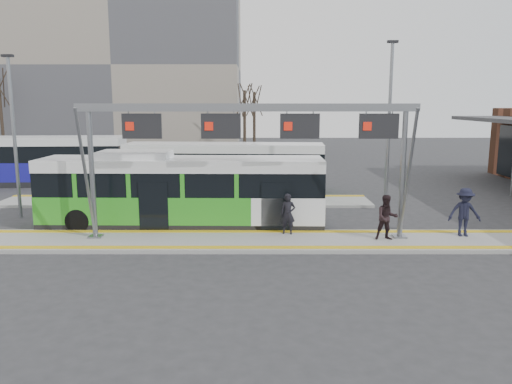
{
  "coord_description": "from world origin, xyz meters",
  "views": [
    {
      "loc": [
        -0.16,
        -18.76,
        5.36
      ],
      "look_at": [
        -0.17,
        3.0,
        1.48
      ],
      "focal_mm": 35.0,
      "sensor_mm": 36.0,
      "label": 1
    }
  ],
  "objects_px": {
    "gantry": "(251,132)",
    "passenger_c": "(464,212)",
    "passenger_b": "(387,218)",
    "passenger_a": "(288,214)",
    "hero_bus": "(182,192)"
  },
  "relations": [
    {
      "from": "hero_bus",
      "to": "passenger_c",
      "type": "bearing_deg",
      "value": -9.63
    },
    {
      "from": "gantry",
      "to": "passenger_c",
      "type": "bearing_deg",
      "value": 1.49
    },
    {
      "from": "gantry",
      "to": "passenger_c",
      "type": "distance_m",
      "value": 9.01
    },
    {
      "from": "gantry",
      "to": "hero_bus",
      "type": "bearing_deg",
      "value": 142.06
    },
    {
      "from": "passenger_a",
      "to": "passenger_b",
      "type": "height_order",
      "value": "passenger_b"
    },
    {
      "from": "hero_bus",
      "to": "passenger_a",
      "type": "height_order",
      "value": "hero_bus"
    },
    {
      "from": "hero_bus",
      "to": "passenger_b",
      "type": "relative_size",
      "value": 6.96
    },
    {
      "from": "passenger_c",
      "to": "hero_bus",
      "type": "bearing_deg",
      "value": 173.4
    },
    {
      "from": "hero_bus",
      "to": "passenger_c",
      "type": "distance_m",
      "value": 11.69
    },
    {
      "from": "hero_bus",
      "to": "passenger_b",
      "type": "bearing_deg",
      "value": -17.01
    },
    {
      "from": "passenger_a",
      "to": "passenger_b",
      "type": "bearing_deg",
      "value": -4.74
    },
    {
      "from": "gantry",
      "to": "passenger_b",
      "type": "bearing_deg",
      "value": -3.45
    },
    {
      "from": "passenger_a",
      "to": "passenger_c",
      "type": "xyz_separation_m",
      "value": [
        6.96,
        -0.35,
        0.15
      ]
    },
    {
      "from": "passenger_a",
      "to": "passenger_c",
      "type": "distance_m",
      "value": 6.97
    },
    {
      "from": "hero_bus",
      "to": "passenger_c",
      "type": "relative_size",
      "value": 6.3
    }
  ]
}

